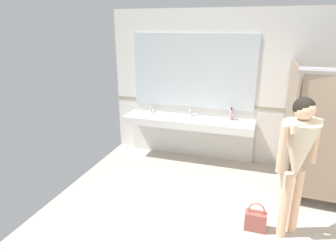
{
  "coord_description": "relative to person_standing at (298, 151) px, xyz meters",
  "views": [
    {
      "loc": [
        -0.66,
        -2.67,
        2.44
      ],
      "look_at": [
        -1.99,
        1.47,
        0.96
      ],
      "focal_mm": 31.6,
      "sensor_mm": 36.0,
      "label": 1
    }
  ],
  "objects": [
    {
      "name": "mirror_panel",
      "position": [
        -1.7,
        1.99,
        0.55
      ],
      "size": [
        2.29,
        0.02,
        1.35
      ],
      "primitive_type": "cube",
      "color": "silver",
      "rests_on": "wall_back"
    },
    {
      "name": "person_standing",
      "position": [
        0.0,
        0.0,
        0.0
      ],
      "size": [
        0.57,
        0.57,
        1.73
      ],
      "color": "#DBAD89",
      "rests_on": "ground_plane"
    },
    {
      "name": "soap_dispenser",
      "position": [
        -0.94,
        1.87,
        -0.18
      ],
      "size": [
        0.07,
        0.07,
        0.22
      ],
      "color": "#D899B2",
      "rests_on": "vanity_counter"
    },
    {
      "name": "handbag",
      "position": [
        -0.37,
        -0.05,
        -0.97
      ],
      "size": [
        0.26,
        0.14,
        0.38
      ],
      "color": "#934C42",
      "rests_on": "ground_plane"
    },
    {
      "name": "wall_back",
      "position": [
        0.2,
        2.07,
        0.27
      ],
      "size": [
        6.89,
        0.12,
        2.74
      ],
      "primitive_type": "cube",
      "color": "silver",
      "rests_on": "ground_plane"
    },
    {
      "name": "vanity_counter",
      "position": [
        -1.7,
        1.79,
        -0.49
      ],
      "size": [
        2.39,
        0.56,
        0.94
      ],
      "color": "silver",
      "rests_on": "ground_plane"
    },
    {
      "name": "wall_back_tile_band",
      "position": [
        0.2,
        2.0,
        -0.05
      ],
      "size": [
        6.89,
        0.01,
        0.06
      ],
      "primitive_type": "cube",
      "color": "#9E937F",
      "rests_on": "wall_back"
    }
  ]
}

